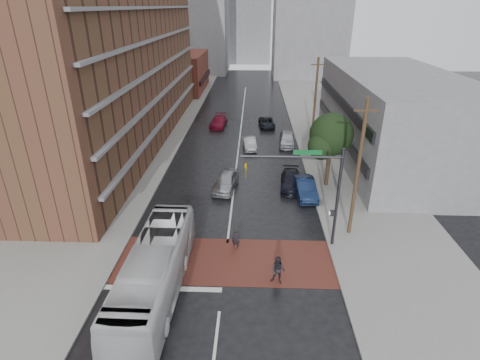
# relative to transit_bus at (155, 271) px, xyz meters

# --- Properties ---
(ground) EXTENTS (160.00, 160.00, 0.00)m
(ground) POSITION_rel_transit_bus_xyz_m (3.74, 2.65, -1.58)
(ground) COLOR black
(ground) RESTS_ON ground
(crosswalk) EXTENTS (14.00, 5.00, 0.02)m
(crosswalk) POSITION_rel_transit_bus_xyz_m (3.74, 3.15, -1.57)
(crosswalk) COLOR maroon
(crosswalk) RESTS_ON ground
(sidewalk_west) EXTENTS (9.00, 90.00, 0.15)m
(sidewalk_west) POSITION_rel_transit_bus_xyz_m (-7.76, 27.65, -1.50)
(sidewalk_west) COLOR gray
(sidewalk_west) RESTS_ON ground
(sidewalk_east) EXTENTS (9.00, 90.00, 0.15)m
(sidewalk_east) POSITION_rel_transit_bus_xyz_m (15.24, 27.65, -1.50)
(sidewalk_east) COLOR gray
(sidewalk_east) RESTS_ON ground
(apartment_block) EXTENTS (10.00, 44.00, 28.00)m
(apartment_block) POSITION_rel_transit_bus_xyz_m (-10.26, 26.65, 12.42)
(apartment_block) COLOR brown
(apartment_block) RESTS_ON ground
(storefront_west) EXTENTS (8.00, 16.00, 7.00)m
(storefront_west) POSITION_rel_transit_bus_xyz_m (-8.26, 56.65, 1.92)
(storefront_west) COLOR maroon
(storefront_west) RESTS_ON ground
(building_east) EXTENTS (11.00, 26.00, 9.00)m
(building_east) POSITION_rel_transit_bus_xyz_m (20.24, 22.65, 2.92)
(building_east) COLOR gray
(building_east) RESTS_ON ground
(distant_tower_west) EXTENTS (18.00, 16.00, 32.00)m
(distant_tower_west) POSITION_rel_transit_bus_xyz_m (-10.26, 80.65, 14.42)
(distant_tower_west) COLOR gray
(distant_tower_west) RESTS_ON ground
(distant_tower_center) EXTENTS (12.00, 10.00, 24.00)m
(distant_tower_center) POSITION_rel_transit_bus_xyz_m (3.74, 97.65, 10.42)
(distant_tower_center) COLOR gray
(distant_tower_center) RESTS_ON ground
(street_tree) EXTENTS (4.20, 4.10, 6.90)m
(street_tree) POSITION_rel_transit_bus_xyz_m (12.26, 14.69, 3.16)
(street_tree) COLOR #332319
(street_tree) RESTS_ON ground
(signal_mast) EXTENTS (6.50, 0.30, 7.20)m
(signal_mast) POSITION_rel_transit_bus_xyz_m (9.59, 5.15, 3.15)
(signal_mast) COLOR #2D2D33
(signal_mast) RESTS_ON ground
(utility_pole_near) EXTENTS (1.60, 0.26, 10.00)m
(utility_pole_near) POSITION_rel_transit_bus_xyz_m (12.54, 6.65, 3.56)
(utility_pole_near) COLOR #473321
(utility_pole_near) RESTS_ON ground
(utility_pole_far) EXTENTS (1.60, 0.26, 10.00)m
(utility_pole_far) POSITION_rel_transit_bus_xyz_m (12.54, 26.65, 3.56)
(utility_pole_far) COLOR #473321
(utility_pole_far) RESTS_ON ground
(transit_bus) EXTENTS (2.80, 11.36, 3.15)m
(transit_bus) POSITION_rel_transit_bus_xyz_m (0.00, 0.00, 0.00)
(transit_bus) COLOR silver
(transit_bus) RESTS_ON ground
(pedestrian_a) EXTENTS (0.63, 0.49, 1.52)m
(pedestrian_a) POSITION_rel_transit_bus_xyz_m (4.36, 4.59, -0.82)
(pedestrian_a) COLOR black
(pedestrian_a) RESTS_ON ground
(pedestrian_b) EXTENTS (1.05, 0.92, 1.82)m
(pedestrian_b) POSITION_rel_transit_bus_xyz_m (7.04, 1.15, -0.67)
(pedestrian_b) COLOR black
(pedestrian_b) RESTS_ON ground
(car_travel_a) EXTENTS (2.47, 4.78, 1.55)m
(car_travel_a) POSITION_rel_transit_bus_xyz_m (3.02, 13.73, -0.80)
(car_travel_a) COLOR #A3A6AA
(car_travel_a) RESTS_ON ground
(car_travel_b) EXTENTS (1.78, 4.06, 1.30)m
(car_travel_b) POSITION_rel_transit_bus_xyz_m (5.04, 24.35, -0.93)
(car_travel_b) COLOR #B0B2B8
(car_travel_b) RESTS_ON ground
(car_travel_c) EXTENTS (2.35, 4.94, 1.39)m
(car_travel_c) POSITION_rel_transit_bus_xyz_m (0.64, 33.00, -0.88)
(car_travel_c) COLOR maroon
(car_travel_c) RESTS_ON ground
(suv_travel) EXTENTS (2.30, 4.46, 1.20)m
(suv_travel) POSITION_rel_transit_bus_xyz_m (7.27, 33.13, -0.98)
(suv_travel) COLOR black
(suv_travel) RESTS_ON ground
(car_parked_near) EXTENTS (1.89, 4.71, 1.52)m
(car_parked_near) POSITION_rel_transit_bus_xyz_m (10.04, 12.65, -0.82)
(car_parked_near) COLOR #122140
(car_parked_near) RESTS_ON ground
(car_parked_mid) EXTENTS (2.21, 4.69, 1.32)m
(car_parked_mid) POSITION_rel_transit_bus_xyz_m (8.94, 14.24, -0.92)
(car_parked_mid) COLOR black
(car_parked_mid) RESTS_ON ground
(car_parked_far) EXTENTS (2.22, 4.82, 1.60)m
(car_parked_far) POSITION_rel_transit_bus_xyz_m (9.51, 25.79, -0.78)
(car_parked_far) COLOR #B5B7BD
(car_parked_far) RESTS_ON ground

